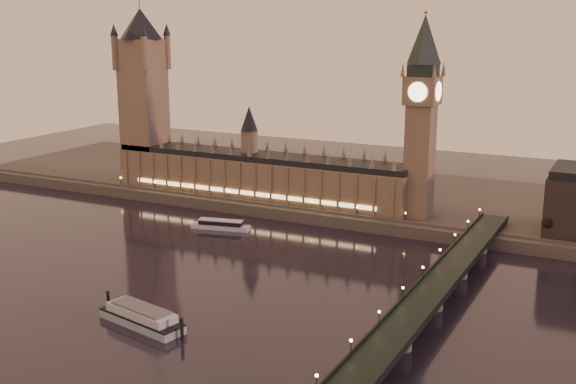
# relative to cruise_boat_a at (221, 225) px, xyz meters

# --- Properties ---
(ground) EXTENTS (700.00, 700.00, 0.00)m
(ground) POSITION_rel_cruise_boat_a_xyz_m (35.39, -72.21, -2.16)
(ground) COLOR black
(ground) RESTS_ON ground
(far_embankment) EXTENTS (560.00, 130.00, 6.00)m
(far_embankment) POSITION_rel_cruise_boat_a_xyz_m (65.39, 92.79, 0.84)
(far_embankment) COLOR #423D35
(far_embankment) RESTS_ON ground
(palace_of_westminster) EXTENTS (180.00, 26.62, 52.00)m
(palace_of_westminster) POSITION_rel_cruise_boat_a_xyz_m (-4.74, 48.78, 19.55)
(palace_of_westminster) COLOR brown
(palace_of_westminster) RESTS_ON ground
(victoria_tower) EXTENTS (31.68, 31.68, 118.00)m
(victoria_tower) POSITION_rel_cruise_boat_a_xyz_m (-84.61, 48.79, 63.63)
(victoria_tower) COLOR brown
(victoria_tower) RESTS_ON ground
(big_ben) EXTENTS (17.68, 17.68, 104.00)m
(big_ben) POSITION_rel_cruise_boat_a_xyz_m (89.38, 48.78, 61.79)
(big_ben) COLOR brown
(big_ben) RESTS_ON ground
(westminster_bridge) EXTENTS (13.20, 260.00, 15.30)m
(westminster_bridge) POSITION_rel_cruise_boat_a_xyz_m (127.00, -72.21, 3.36)
(westminster_bridge) COLOR black
(westminster_bridge) RESTS_ON ground
(bare_tree_0) EXTENTS (5.30, 5.30, 10.78)m
(bare_tree_0) POSITION_rel_cruise_boat_a_xyz_m (156.24, 36.79, 11.86)
(bare_tree_0) COLOR black
(bare_tree_0) RESTS_ON ground
(cruise_boat_a) EXTENTS (31.32, 12.99, 4.90)m
(cruise_boat_a) POSITION_rel_cruise_boat_a_xyz_m (0.00, 0.00, 0.00)
(cruise_boat_a) COLOR silver
(cruise_boat_a) RESTS_ON ground
(moored_barge) EXTENTS (40.24, 17.12, 7.53)m
(moored_barge) POSITION_rel_cruise_boat_a_xyz_m (39.67, -114.91, 1.02)
(moored_barge) COLOR #87A1AC
(moored_barge) RESTS_ON ground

